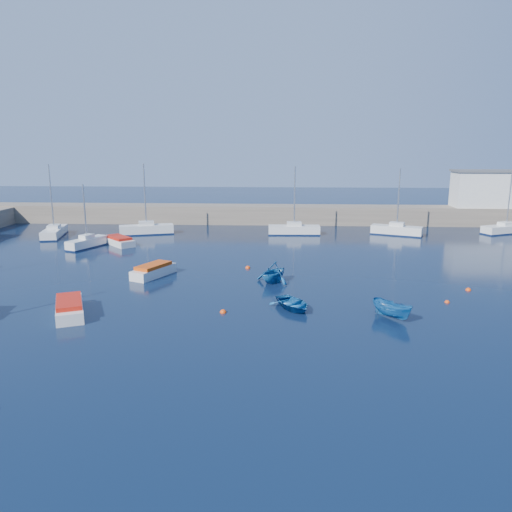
{
  "coord_description": "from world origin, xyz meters",
  "views": [
    {
      "loc": [
        0.28,
        -27.27,
        11.4
      ],
      "look_at": [
        -1.97,
        16.43,
        1.6
      ],
      "focal_mm": 35.0,
      "sensor_mm": 36.0,
      "label": 1
    }
  ],
  "objects_px": {
    "sailboat_6": "(294,230)",
    "dinghy_left": "(274,272)",
    "sailboat_4": "(54,232)",
    "sailboat_3": "(87,242)",
    "motorboat_0": "(69,308)",
    "harbor_office": "(490,190)",
    "sailboat_5": "(147,229)",
    "motorboat_1": "(154,270)",
    "sailboat_7": "(397,230)",
    "dinghy_center": "(293,304)",
    "sailboat_8": "(506,229)",
    "motorboat_2": "(119,241)",
    "dinghy_right": "(392,310)"
  },
  "relations": [
    {
      "from": "sailboat_3",
      "to": "dinghy_left",
      "type": "bearing_deg",
      "value": -9.93
    },
    {
      "from": "sailboat_6",
      "to": "dinghy_center",
      "type": "distance_m",
      "value": 30.05
    },
    {
      "from": "harbor_office",
      "to": "sailboat_7",
      "type": "distance_m",
      "value": 17.99
    },
    {
      "from": "sailboat_3",
      "to": "sailboat_5",
      "type": "bearing_deg",
      "value": 85.99
    },
    {
      "from": "sailboat_3",
      "to": "sailboat_8",
      "type": "distance_m",
      "value": 52.8
    },
    {
      "from": "sailboat_5",
      "to": "sailboat_7",
      "type": "distance_m",
      "value": 32.36
    },
    {
      "from": "sailboat_7",
      "to": "dinghy_center",
      "type": "bearing_deg",
      "value": 177.89
    },
    {
      "from": "sailboat_7",
      "to": "sailboat_8",
      "type": "distance_m",
      "value": 14.8
    },
    {
      "from": "sailboat_8",
      "to": "motorboat_1",
      "type": "height_order",
      "value": "sailboat_8"
    },
    {
      "from": "sailboat_4",
      "to": "sailboat_8",
      "type": "distance_m",
      "value": 58.47
    },
    {
      "from": "motorboat_2",
      "to": "sailboat_8",
      "type": "bearing_deg",
      "value": -30.95
    },
    {
      "from": "sailboat_5",
      "to": "motorboat_1",
      "type": "relative_size",
      "value": 1.89
    },
    {
      "from": "sailboat_6",
      "to": "sailboat_8",
      "type": "relative_size",
      "value": 0.97
    },
    {
      "from": "sailboat_7",
      "to": "dinghy_center",
      "type": "height_order",
      "value": "sailboat_7"
    },
    {
      "from": "sailboat_6",
      "to": "dinghy_left",
      "type": "height_order",
      "value": "sailboat_6"
    },
    {
      "from": "motorboat_0",
      "to": "dinghy_center",
      "type": "relative_size",
      "value": 1.43
    },
    {
      "from": "motorboat_1",
      "to": "motorboat_2",
      "type": "relative_size",
      "value": 0.99
    },
    {
      "from": "sailboat_8",
      "to": "motorboat_0",
      "type": "xyz_separation_m",
      "value": [
        -43.92,
        -34.47,
        -0.07
      ]
    },
    {
      "from": "dinghy_center",
      "to": "dinghy_left",
      "type": "xyz_separation_m",
      "value": [
        -1.5,
        6.91,
        0.53
      ]
    },
    {
      "from": "motorboat_1",
      "to": "dinghy_center",
      "type": "bearing_deg",
      "value": -9.38
    },
    {
      "from": "sailboat_3",
      "to": "sailboat_5",
      "type": "relative_size",
      "value": 0.79
    },
    {
      "from": "sailboat_4",
      "to": "motorboat_1",
      "type": "distance_m",
      "value": 25.57
    },
    {
      "from": "motorboat_0",
      "to": "dinghy_center",
      "type": "xyz_separation_m",
      "value": [
        15.31,
        2.07,
        -0.14
      ]
    },
    {
      "from": "sailboat_5",
      "to": "dinghy_left",
      "type": "xyz_separation_m",
      "value": [
        16.89,
        -22.37,
        0.23
      ]
    },
    {
      "from": "sailboat_8",
      "to": "harbor_office",
      "type": "bearing_deg",
      "value": -26.67
    },
    {
      "from": "motorboat_0",
      "to": "motorboat_2",
      "type": "bearing_deg",
      "value": 76.76
    },
    {
      "from": "sailboat_7",
      "to": "motorboat_2",
      "type": "bearing_deg",
      "value": 126.37
    },
    {
      "from": "sailboat_6",
      "to": "motorboat_2",
      "type": "distance_m",
      "value": 21.98
    },
    {
      "from": "dinghy_left",
      "to": "sailboat_4",
      "type": "bearing_deg",
      "value": 177.0
    },
    {
      "from": "sailboat_5",
      "to": "motorboat_1",
      "type": "xyz_separation_m",
      "value": [
        6.26,
        -20.94,
        -0.15
      ]
    },
    {
      "from": "motorboat_2",
      "to": "motorboat_0",
      "type": "bearing_deg",
      "value": -122.64
    },
    {
      "from": "harbor_office",
      "to": "dinghy_center",
      "type": "distance_m",
      "value": 49.08
    },
    {
      "from": "harbor_office",
      "to": "motorboat_2",
      "type": "bearing_deg",
      "value": -160.34
    },
    {
      "from": "sailboat_8",
      "to": "motorboat_0",
      "type": "bearing_deg",
      "value": 103.32
    },
    {
      "from": "sailboat_7",
      "to": "dinghy_center",
      "type": "distance_m",
      "value": 33.41
    },
    {
      "from": "harbor_office",
      "to": "sailboat_5",
      "type": "distance_m",
      "value": 48.51
    },
    {
      "from": "sailboat_4",
      "to": "sailboat_3",
      "type": "bearing_deg",
      "value": -56.36
    },
    {
      "from": "sailboat_6",
      "to": "dinghy_center",
      "type": "xyz_separation_m",
      "value": [
        -0.76,
        -30.04,
        -0.28
      ]
    },
    {
      "from": "motorboat_0",
      "to": "sailboat_8",
      "type": "bearing_deg",
      "value": 14.53
    },
    {
      "from": "sailboat_4",
      "to": "motorboat_2",
      "type": "relative_size",
      "value": 1.87
    },
    {
      "from": "sailboat_4",
      "to": "motorboat_0",
      "type": "height_order",
      "value": "sailboat_4"
    },
    {
      "from": "sailboat_8",
      "to": "sailboat_4",
      "type": "bearing_deg",
      "value": 70.49
    },
    {
      "from": "sailboat_3",
      "to": "sailboat_8",
      "type": "xyz_separation_m",
      "value": [
        51.41,
        12.01,
        -0.0
      ]
    },
    {
      "from": "dinghy_left",
      "to": "sailboat_7",
      "type": "bearing_deg",
      "value": 89.16
    },
    {
      "from": "sailboat_4",
      "to": "sailboat_6",
      "type": "relative_size",
      "value": 1.03
    },
    {
      "from": "harbor_office",
      "to": "motorboat_1",
      "type": "relative_size",
      "value": 2.09
    },
    {
      "from": "sailboat_4",
      "to": "motorboat_1",
      "type": "height_order",
      "value": "sailboat_4"
    },
    {
      "from": "motorboat_0",
      "to": "dinghy_right",
      "type": "relative_size",
      "value": 1.64
    },
    {
      "from": "sailboat_3",
      "to": "sailboat_7",
      "type": "bearing_deg",
      "value": 37.56
    },
    {
      "from": "sailboat_7",
      "to": "motorboat_0",
      "type": "bearing_deg",
      "value": 160.5
    }
  ]
}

